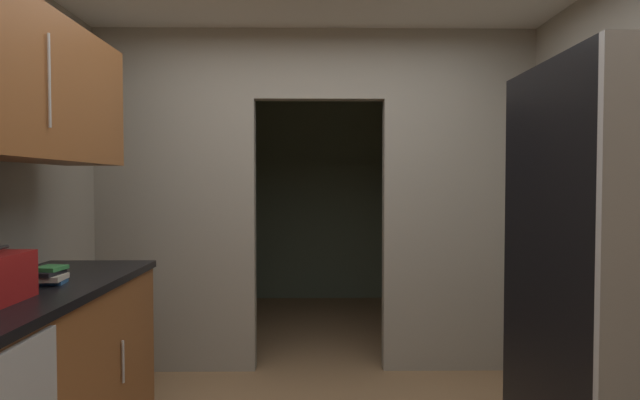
% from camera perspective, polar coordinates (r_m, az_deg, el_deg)
% --- Properties ---
extents(kitchen_partition, '(3.28, 0.12, 2.56)m').
position_cam_1_polar(kitchen_partition, '(3.92, -0.70, 1.04)').
color(kitchen_partition, '#9E998C').
rests_on(kitchen_partition, ground).
extents(adjoining_room_shell, '(3.28, 2.53, 2.56)m').
position_cam_1_polar(adjoining_room_shell, '(5.65, -0.59, 0.48)').
color(adjoining_room_shell, slate).
rests_on(adjoining_room_shell, ground).
extents(upper_cabinet_counterside, '(0.36, 1.77, 0.66)m').
position_cam_1_polar(upper_cabinet_counterside, '(2.62, -31.23, 11.18)').
color(upper_cabinet_counterside, brown).
extents(book_stack, '(0.14, 0.17, 0.08)m').
position_cam_1_polar(book_stack, '(2.78, -27.51, -7.36)').
color(book_stack, '#2D609E').
rests_on(book_stack, lower_cabinet_run).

